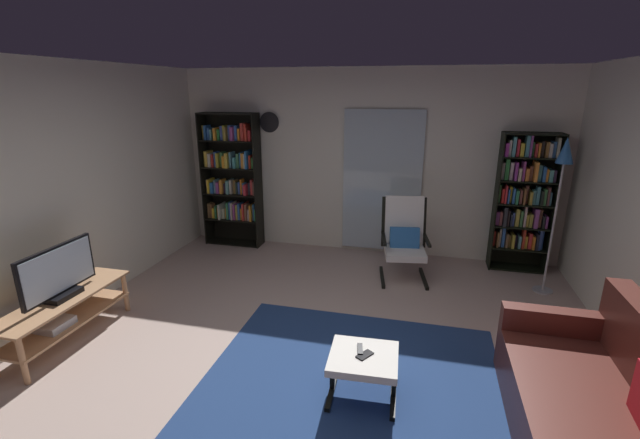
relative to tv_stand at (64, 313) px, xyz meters
The scene contains 16 objects.
ground_plane 2.38m from the tv_stand, ahead, with size 7.02×7.02×0.00m, color #B59C91.
wall_back 4.04m from the tv_stand, 52.96° to the left, with size 5.60×0.06×2.60m, color silver.
wall_left 1.08m from the tv_stand, 147.26° to the left, with size 0.06×6.00×2.60m, color silver.
glass_door_panel 4.09m from the tv_stand, 49.44° to the left, with size 1.10×0.01×2.00m, color silver.
area_rug 2.75m from the tv_stand, ahead, with size 2.42×2.08×0.01m, color navy.
tv_stand is the anchor object (origin of this frame).
television 0.38m from the tv_stand, 84.32° to the left, with size 0.20×0.82×0.50m.
bookshelf_near_tv 3.03m from the tv_stand, 82.28° to the left, with size 0.86×0.30×1.99m.
bookshelf_near_sofa 5.36m from the tv_stand, 33.14° to the left, with size 0.70×0.30×1.80m.
leather_sofa 4.44m from the tv_stand, ahead, with size 0.91×1.82×0.90m.
lounge_armchair 3.78m from the tv_stand, 37.24° to the left, with size 0.66×0.73×1.02m.
ottoman 2.84m from the tv_stand, ahead, with size 0.54×0.51×0.37m.
tv_remote 2.80m from the tv_stand, ahead, with size 0.04×0.14×0.02m, color black.
cell_phone 2.85m from the tv_stand, ahead, with size 0.07×0.14×0.01m, color black.
floor_lamp_by_shelf 5.30m from the tv_stand, 25.68° to the left, with size 0.22×0.22×1.81m.
wall_clock 3.55m from the tv_stand, 72.36° to the left, with size 0.29×0.03×0.29m.
Camera 1 is at (0.84, -3.11, 2.31)m, focal length 24.01 mm.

